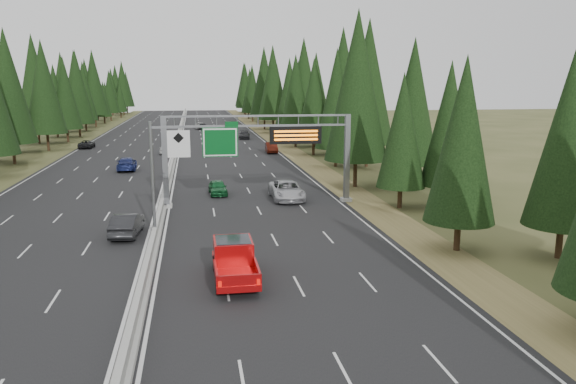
# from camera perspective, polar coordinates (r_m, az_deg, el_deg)

# --- Properties ---
(road) EXTENTS (32.00, 260.00, 0.08)m
(road) POSITION_cam_1_polar(r_m,az_deg,el_deg) (93.62, -11.25, 4.36)
(road) COLOR black
(road) RESTS_ON ground
(shoulder_right) EXTENTS (3.60, 260.00, 0.06)m
(shoulder_right) POSITION_cam_1_polar(r_m,az_deg,el_deg) (94.77, -0.40, 4.64)
(shoulder_right) COLOR olive
(shoulder_right) RESTS_ON ground
(shoulder_left) EXTENTS (3.60, 260.00, 0.06)m
(shoulder_left) POSITION_cam_1_polar(r_m,az_deg,el_deg) (95.82, -21.97, 3.91)
(shoulder_left) COLOR #3C431F
(shoulder_left) RESTS_ON ground
(median_barrier) EXTENTS (0.70, 260.00, 0.85)m
(median_barrier) POSITION_cam_1_polar(r_m,az_deg,el_deg) (93.58, -11.26, 4.59)
(median_barrier) COLOR #9C9C96
(median_barrier) RESTS_ON road
(sign_gantry) EXTENTS (16.75, 0.98, 7.80)m
(sign_gantry) POSITION_cam_1_polar(r_m,az_deg,el_deg) (48.55, -2.27, 4.75)
(sign_gantry) COLOR slate
(sign_gantry) RESTS_ON road
(hov_sign_pole) EXTENTS (2.80, 0.50, 8.00)m
(hov_sign_pole) POSITION_cam_1_polar(r_m,az_deg,el_deg) (38.46, -12.75, 2.02)
(hov_sign_pole) COLOR slate
(hov_sign_pole) RESTS_ON road
(tree_row_right) EXTENTS (12.31, 242.19, 18.94)m
(tree_row_right) POSITION_cam_1_polar(r_m,az_deg,el_deg) (92.59, 2.44, 10.18)
(tree_row_right) COLOR black
(tree_row_right) RESTS_ON ground
(tree_row_left) EXTENTS (12.00, 246.71, 18.97)m
(tree_row_left) POSITION_cam_1_polar(r_m,az_deg,el_deg) (91.92, -25.45, 9.26)
(tree_row_left) COLOR black
(tree_row_left) RESTS_ON ground
(silver_minivan) EXTENTS (2.86, 6.10, 1.69)m
(silver_minivan) POSITION_cam_1_polar(r_m,az_deg,el_deg) (51.20, -0.13, 0.17)
(silver_minivan) COLOR #AFAFB4
(silver_minivan) RESTS_ON road
(red_pickup) EXTENTS (2.21, 6.18, 2.02)m
(red_pickup) POSITION_cam_1_polar(r_m,az_deg,el_deg) (30.97, -5.52, -6.64)
(red_pickup) COLOR black
(red_pickup) RESTS_ON road
(car_ahead_green) EXTENTS (1.80, 4.09, 1.37)m
(car_ahead_green) POSITION_cam_1_polar(r_m,az_deg,el_deg) (53.92, -7.15, 0.47)
(car_ahead_green) COLOR #145829
(car_ahead_green) RESTS_ON road
(car_ahead_dkred) EXTENTS (1.87, 4.80, 1.56)m
(car_ahead_dkred) POSITION_cam_1_polar(r_m,az_deg,el_deg) (86.01, -1.69, 4.54)
(car_ahead_dkred) COLOR #52160B
(car_ahead_dkred) RESTS_ON road
(car_ahead_dkgrey) EXTENTS (2.51, 5.15, 1.44)m
(car_ahead_dkgrey) POSITION_cam_1_polar(r_m,az_deg,el_deg) (107.84, -4.45, 5.80)
(car_ahead_dkgrey) COLOR black
(car_ahead_dkgrey) RESTS_ON road
(car_ahead_white) EXTENTS (2.58, 5.20, 1.42)m
(car_ahead_white) POSITION_cam_1_polar(r_m,az_deg,el_deg) (132.86, -8.93, 6.67)
(car_ahead_white) COLOR silver
(car_ahead_white) RESTS_ON road
(car_ahead_far) EXTENTS (1.79, 4.42, 1.51)m
(car_ahead_far) POSITION_cam_1_polar(r_m,az_deg,el_deg) (130.25, -8.66, 6.62)
(car_ahead_far) COLOR black
(car_ahead_far) RESTS_ON road
(car_onc_near) EXTENTS (2.08, 4.93, 1.58)m
(car_onc_near) POSITION_cam_1_polar(r_m,az_deg,el_deg) (40.76, -16.04, -3.17)
(car_onc_near) COLOR black
(car_onc_near) RESTS_ON road
(car_onc_blue) EXTENTS (2.52, 5.58, 1.59)m
(car_onc_blue) POSITION_cam_1_polar(r_m,az_deg,el_deg) (71.29, -16.07, 2.78)
(car_onc_blue) COLOR navy
(car_onc_blue) RESTS_ON road
(car_onc_white) EXTENTS (1.63, 4.03, 1.37)m
(car_onc_white) POSITION_cam_1_polar(r_m,az_deg,el_deg) (86.57, -12.38, 4.27)
(car_onc_white) COLOR silver
(car_onc_white) RESTS_ON road
(car_onc_far) EXTENTS (2.21, 4.67, 1.29)m
(car_onc_far) POSITION_cam_1_polar(r_m,az_deg,el_deg) (97.76, -19.77, 4.60)
(car_onc_far) COLOR black
(car_onc_far) RESTS_ON road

